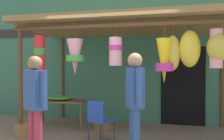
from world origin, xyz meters
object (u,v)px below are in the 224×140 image
customer_foreground (135,97)px  wicker_basket_spare (24,130)px  flower_heap_on_table (60,98)px  wicker_basket_by_table (104,126)px  folding_chair (99,118)px  vendor_in_orange (35,99)px  display_table (61,103)px

customer_foreground → wicker_basket_spare: bearing=163.8°
flower_heap_on_table → wicker_basket_by_table: size_ratio=1.51×
folding_chair → wicker_basket_by_table: bearing=101.8°
wicker_basket_spare → vendor_in_orange: vendor_in_orange is taller
wicker_basket_by_table → vendor_in_orange: (-0.48, -2.20, 0.90)m
wicker_basket_by_table → folding_chair: bearing=-78.2°
display_table → folding_chair: size_ratio=1.64×
flower_heap_on_table → folding_chair: size_ratio=0.84×
flower_heap_on_table → display_table: bearing=-28.1°
wicker_basket_by_table → customer_foreground: size_ratio=0.27×
flower_heap_on_table → folding_chair: bearing=-37.1°
wicker_basket_by_table → vendor_in_orange: bearing=-102.2°
display_table → customer_foreground: bearing=-38.6°
vendor_in_orange → folding_chair: bearing=59.6°
vendor_in_orange → display_table: bearing=106.2°
display_table → wicker_basket_by_table: size_ratio=2.95×
display_table → wicker_basket_by_table: (1.11, 0.02, -0.50)m
wicker_basket_by_table → display_table: bearing=-178.8°
vendor_in_orange → customer_foreground: size_ratio=0.97×
wicker_basket_by_table → customer_foreground: (1.05, -1.75, 0.93)m
display_table → vendor_in_orange: size_ratio=0.82×
vendor_in_orange → customer_foreground: customer_foreground is taller
folding_chair → wicker_basket_by_table: (-0.21, 1.03, -0.40)m
flower_heap_on_table → vendor_in_orange: size_ratio=0.42×
display_table → flower_heap_on_table: bearing=151.9°
vendor_in_orange → flower_heap_on_table: bearing=106.7°
wicker_basket_spare → customer_foreground: customer_foreground is taller
wicker_basket_by_table → customer_foreground: 2.24m
display_table → folding_chair: 1.66m
wicker_basket_by_table → customer_foreground: customer_foreground is taller
folding_chair → customer_foreground: size_ratio=0.48×
folding_chair → vendor_in_orange: 1.45m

